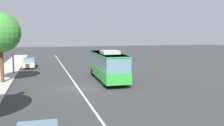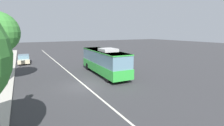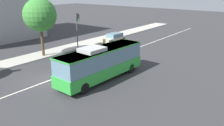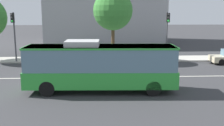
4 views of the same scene
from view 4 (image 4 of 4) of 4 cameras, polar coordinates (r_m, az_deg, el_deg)
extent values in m
plane|color=#333335|center=(22.53, -10.53, -3.09)|extent=(160.00, 160.00, 0.00)
cube|color=#B2ADA3|center=(30.30, -8.53, 0.74)|extent=(80.00, 3.17, 0.14)
cube|color=silver|center=(22.52, -10.53, -3.07)|extent=(76.00, 0.16, 0.01)
cube|color=green|center=(18.39, -2.36, -2.99)|extent=(10.09, 2.87, 1.10)
cube|color=slate|center=(18.11, -2.40, 1.12)|extent=(9.88, 2.78, 1.58)
cube|color=green|center=(18.00, -2.41, 3.41)|extent=(9.98, 2.84, 0.12)
cube|color=#B2B2B2|center=(18.05, -6.24, 4.14)|extent=(2.26, 1.88, 0.36)
cylinder|color=black|center=(19.77, 7.66, -3.50)|extent=(1.01, 0.34, 1.00)
cylinder|color=black|center=(17.67, 8.68, -5.29)|extent=(1.01, 0.34, 1.00)
cylinder|color=black|center=(19.96, -12.08, -3.50)|extent=(1.01, 0.34, 1.00)
cylinder|color=black|center=(17.89, -13.46, -5.27)|extent=(1.01, 0.34, 1.00)
cylinder|color=black|center=(29.20, 21.98, 0.16)|extent=(0.65, 0.25, 0.64)
cylinder|color=black|center=(30.66, 20.86, 0.73)|extent=(0.65, 0.25, 0.64)
cylinder|color=#47474C|center=(29.48, 11.38, 5.33)|extent=(0.16, 0.16, 5.20)
cube|color=black|center=(29.08, 11.69, 9.29)|extent=(0.33, 0.29, 0.96)
sphere|color=#2D2D2D|center=(28.93, 11.80, 9.92)|extent=(0.22, 0.22, 0.22)
sphere|color=#2D2D2D|center=(28.94, 11.77, 9.28)|extent=(0.22, 0.22, 0.22)
sphere|color=#1ED838|center=(28.95, 11.75, 8.65)|extent=(0.22, 0.22, 0.22)
cylinder|color=#47474C|center=(29.96, -19.70, 4.99)|extent=(0.16, 0.16, 5.20)
cube|color=black|center=(29.57, -20.15, 8.88)|extent=(0.34, 0.30, 0.96)
sphere|color=#2D2D2D|center=(29.42, -20.30, 9.49)|extent=(0.22, 0.22, 0.22)
sphere|color=#2D2D2D|center=(29.43, -20.25, 8.87)|extent=(0.22, 0.22, 0.22)
sphere|color=#1ED838|center=(29.44, -20.21, 8.24)|extent=(0.22, 0.22, 0.22)
cylinder|color=#4C3823|center=(29.26, 0.20, 4.15)|extent=(0.36, 0.36, 3.82)
sphere|color=#387F33|center=(29.04, 0.20, 10.97)|extent=(4.17, 4.17, 4.17)
cube|color=#939399|center=(46.40, -1.57, 12.75)|extent=(18.13, 14.08, 13.60)
cube|color=slate|center=(47.59, 9.54, 6.91)|extent=(0.12, 12.62, 1.50)
cube|color=slate|center=(47.47, 9.68, 11.00)|extent=(0.12, 12.62, 1.50)
camera|label=1|loc=(36.32, -49.67, 6.88)|focal=39.19mm
camera|label=2|loc=(33.10, -38.39, 8.77)|focal=27.06mm
camera|label=3|loc=(17.03, -82.01, 12.92)|focal=37.50mm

